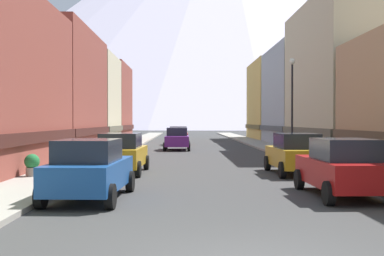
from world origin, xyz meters
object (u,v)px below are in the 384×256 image
at_px(car_left_1, 121,153).
at_px(potted_plant_1, 32,164).
at_px(car_right_0, 343,167).
at_px(streetlamp_right, 292,93).
at_px(car_driving_1, 177,139).
at_px(car_driving_0, 178,136).
at_px(car_right_1, 296,154).
at_px(car_left_0, 90,169).

xyz_separation_m(car_left_1, potted_plant_1, (-3.20, -2.41, -0.28)).
distance_m(car_right_0, streetlamp_right, 14.78).
bearing_deg(car_driving_1, car_left_1, -97.08).
distance_m(car_left_1, car_driving_0, 26.52).
xyz_separation_m(car_driving_1, potted_plant_1, (-5.40, -20.12, -0.28)).
relative_size(car_right_1, car_driving_1, 1.01).
relative_size(car_left_0, car_driving_1, 1.02).
height_order(car_left_0, potted_plant_1, car_left_0).
bearing_deg(car_left_1, car_right_1, -3.55).
bearing_deg(car_driving_0, car_right_1, -78.65).
bearing_deg(streetlamp_right, potted_plant_1, -141.45).
bearing_deg(car_left_0, car_driving_1, 84.99).
bearing_deg(car_right_1, potted_plant_1, -169.85).
bearing_deg(streetlamp_right, car_left_1, -140.91).
bearing_deg(car_left_1, car_driving_0, 85.24).
bearing_deg(car_left_1, streetlamp_right, 39.09).
bearing_deg(potted_plant_1, car_left_0, -57.36).
xyz_separation_m(car_right_1, car_driving_1, (-5.40, 18.19, 0.00)).
bearing_deg(car_left_0, streetlamp_right, 58.32).
relative_size(car_driving_0, car_driving_1, 1.00).
height_order(car_left_0, car_driving_0, same).
relative_size(car_right_1, streetlamp_right, 0.76).
relative_size(car_left_0, car_left_1, 1.01).
bearing_deg(car_right_0, potted_plant_1, 157.25).
distance_m(car_right_1, potted_plant_1, 10.98).
relative_size(car_left_0, car_right_0, 1.01).
bearing_deg(car_right_1, car_left_1, 176.45).
distance_m(potted_plant_1, streetlamp_right, 16.15).
bearing_deg(car_driving_0, car_right_0, -80.80).
relative_size(car_right_1, car_driving_0, 1.01).
height_order(car_right_1, potted_plant_1, car_right_1).
distance_m(car_left_0, car_driving_0, 33.89).
xyz_separation_m(car_left_1, car_right_1, (7.60, -0.47, 0.00)).
bearing_deg(car_right_0, car_driving_1, 102.36).
bearing_deg(car_left_1, car_right_0, -42.37).
bearing_deg(potted_plant_1, car_driving_0, 79.39).
relative_size(car_left_1, car_driving_0, 1.01).
distance_m(car_left_1, car_driving_1, 17.85).
distance_m(car_driving_0, streetlamp_right, 20.46).
relative_size(car_driving_0, streetlamp_right, 0.75).
bearing_deg(car_left_0, potted_plant_1, 122.64).
height_order(car_left_0, car_right_1, same).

